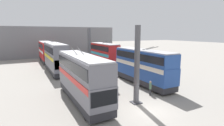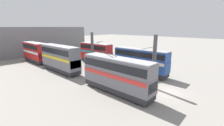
{
  "view_description": "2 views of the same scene",
  "coord_description": "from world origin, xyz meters",
  "px_view_note": "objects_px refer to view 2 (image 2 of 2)",
  "views": [
    {
      "loc": [
        -11.93,
        10.26,
        7.24
      ],
      "look_at": [
        8.23,
        -0.3,
        3.28
      ],
      "focal_mm": 28.0,
      "sensor_mm": 36.0,
      "label": 1
    },
    {
      "loc": [
        -7.45,
        19.84,
        9.01
      ],
      "look_at": [
        10.32,
        0.18,
        2.6
      ],
      "focal_mm": 24.0,
      "sensor_mm": 36.0,
      "label": 2
    }
  ],
  "objects_px": {
    "oil_drum": "(105,78)",
    "bus_right_far": "(35,51)",
    "bus_left_far": "(96,52)",
    "person_aisle_midway": "(130,77)",
    "bus_left_near": "(140,60)",
    "person_by_left_row": "(154,76)",
    "bus_right_mid": "(60,57)",
    "bus_right_near": "(117,73)"
  },
  "relations": [
    {
      "from": "bus_left_near",
      "to": "bus_left_far",
      "type": "xyz_separation_m",
      "value": [
        12.8,
        0.0,
        0.11
      ]
    },
    {
      "from": "person_aisle_midway",
      "to": "bus_right_mid",
      "type": "bearing_deg",
      "value": 173.06
    },
    {
      "from": "bus_left_far",
      "to": "bus_right_mid",
      "type": "xyz_separation_m",
      "value": [
        0.21,
        9.6,
        0.14
      ]
    },
    {
      "from": "bus_right_far",
      "to": "oil_drum",
      "type": "height_order",
      "value": "bus_right_far"
    },
    {
      "from": "bus_left_far",
      "to": "person_by_left_row",
      "type": "xyz_separation_m",
      "value": [
        -16.93,
        2.0,
        -2.01
      ]
    },
    {
      "from": "bus_right_far",
      "to": "person_aisle_midway",
      "type": "relative_size",
      "value": 5.37
    },
    {
      "from": "bus_left_near",
      "to": "person_by_left_row",
      "type": "bearing_deg",
      "value": 154.18
    },
    {
      "from": "bus_left_far",
      "to": "bus_right_mid",
      "type": "height_order",
      "value": "bus_right_mid"
    },
    {
      "from": "bus_left_far",
      "to": "person_by_left_row",
      "type": "distance_m",
      "value": 17.16
    },
    {
      "from": "bus_right_near",
      "to": "bus_right_mid",
      "type": "relative_size",
      "value": 1.0
    },
    {
      "from": "bus_right_near",
      "to": "person_by_left_row",
      "type": "height_order",
      "value": "bus_right_near"
    },
    {
      "from": "oil_drum",
      "to": "person_by_left_row",
      "type": "bearing_deg",
      "value": -139.21
    },
    {
      "from": "bus_right_far",
      "to": "bus_left_near",
      "type": "bearing_deg",
      "value": -159.3
    },
    {
      "from": "person_aisle_midway",
      "to": "bus_right_far",
      "type": "bearing_deg",
      "value": 165.13
    },
    {
      "from": "person_aisle_midway",
      "to": "person_by_left_row",
      "type": "bearing_deg",
      "value": 22.61
    },
    {
      "from": "bus_left_far",
      "to": "bus_right_near",
      "type": "distance_m",
      "value": 17.8
    },
    {
      "from": "bus_right_near",
      "to": "person_by_left_row",
      "type": "xyz_separation_m",
      "value": [
        -1.94,
        -7.6,
        -1.92
      ]
    },
    {
      "from": "bus_left_near",
      "to": "oil_drum",
      "type": "distance_m",
      "value": 8.18
    },
    {
      "from": "person_aisle_midway",
      "to": "person_by_left_row",
      "type": "height_order",
      "value": "person_aisle_midway"
    },
    {
      "from": "bus_right_near",
      "to": "person_by_left_row",
      "type": "distance_m",
      "value": 8.08
    },
    {
      "from": "bus_right_mid",
      "to": "oil_drum",
      "type": "height_order",
      "value": "bus_right_mid"
    },
    {
      "from": "bus_left_near",
      "to": "person_aisle_midway",
      "type": "height_order",
      "value": "bus_left_near"
    },
    {
      "from": "bus_right_mid",
      "to": "person_aisle_midway",
      "type": "distance_m",
      "value": 15.1
    },
    {
      "from": "bus_left_far",
      "to": "bus_right_mid",
      "type": "relative_size",
      "value": 0.84
    },
    {
      "from": "bus_left_near",
      "to": "bus_left_far",
      "type": "bearing_deg",
      "value": 0.0
    },
    {
      "from": "bus_right_near",
      "to": "person_aisle_midway",
      "type": "relative_size",
      "value": 6.22
    },
    {
      "from": "oil_drum",
      "to": "bus_right_far",
      "type": "bearing_deg",
      "value": 5.19
    },
    {
      "from": "bus_right_far",
      "to": "bus_right_mid",
      "type": "bearing_deg",
      "value": 180.0
    },
    {
      "from": "person_aisle_midway",
      "to": "person_by_left_row",
      "type": "xyz_separation_m",
      "value": [
        -2.88,
        -3.1,
        -0.04
      ]
    },
    {
      "from": "bus_right_mid",
      "to": "person_aisle_midway",
      "type": "relative_size",
      "value": 6.23
    },
    {
      "from": "bus_left_far",
      "to": "bus_right_near",
      "type": "xyz_separation_m",
      "value": [
        -14.99,
        9.6,
        -0.09
      ]
    },
    {
      "from": "bus_right_near",
      "to": "person_by_left_row",
      "type": "bearing_deg",
      "value": -104.34
    },
    {
      "from": "person_aisle_midway",
      "to": "bus_right_near",
      "type": "bearing_deg",
      "value": -102.65
    },
    {
      "from": "bus_right_near",
      "to": "bus_right_far",
      "type": "xyz_separation_m",
      "value": [
        27.58,
        0.0,
        0.1
      ]
    },
    {
      "from": "bus_left_near",
      "to": "bus_right_near",
      "type": "distance_m",
      "value": 9.84
    },
    {
      "from": "bus_right_near",
      "to": "oil_drum",
      "type": "height_order",
      "value": "bus_right_near"
    },
    {
      "from": "bus_right_near",
      "to": "bus_right_far",
      "type": "distance_m",
      "value": 27.58
    },
    {
      "from": "bus_left_far",
      "to": "person_aisle_midway",
      "type": "xyz_separation_m",
      "value": [
        -14.05,
        5.1,
        -1.96
      ]
    },
    {
      "from": "person_aisle_midway",
      "to": "oil_drum",
      "type": "distance_m",
      "value": 4.27
    },
    {
      "from": "bus_right_near",
      "to": "bus_right_mid",
      "type": "height_order",
      "value": "bus_right_mid"
    },
    {
      "from": "bus_left_near",
      "to": "person_aisle_midway",
      "type": "xyz_separation_m",
      "value": [
        -1.24,
        5.1,
        -1.85
      ]
    },
    {
      "from": "oil_drum",
      "to": "bus_right_mid",
      "type": "bearing_deg",
      "value": 11.04
    }
  ]
}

